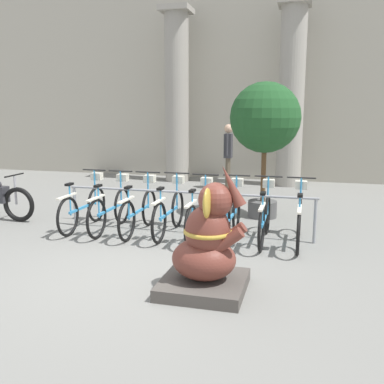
{
  "coord_description": "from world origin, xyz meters",
  "views": [
    {
      "loc": [
        2.17,
        -5.12,
        2.14
      ],
      "look_at": [
        0.61,
        0.72,
        1.0
      ],
      "focal_mm": 40.0,
      "sensor_mm": 36.0,
      "label": 1
    }
  ],
  "objects_px": {
    "bicycle_5": "(232,215)",
    "elephant_statue": "(207,249)",
    "potted_tree": "(265,122)",
    "person_pedestrian": "(228,150)",
    "bicycle_2": "(139,210)",
    "bicycle_7": "(299,219)",
    "bicycle_0": "(84,206)",
    "bicycle_1": "(111,208)",
    "bicycle_6": "(265,217)",
    "bicycle_3": "(169,211)",
    "bicycle_4": "(199,214)"
  },
  "relations": [
    {
      "from": "person_pedestrian",
      "to": "potted_tree",
      "type": "xyz_separation_m",
      "value": [
        1.27,
        -3.04,
        0.85
      ]
    },
    {
      "from": "bicycle_7",
      "to": "potted_tree",
      "type": "height_order",
      "value": "potted_tree"
    },
    {
      "from": "bicycle_0",
      "to": "bicycle_7",
      "type": "distance_m",
      "value": 3.88
    },
    {
      "from": "bicycle_0",
      "to": "potted_tree",
      "type": "height_order",
      "value": "potted_tree"
    },
    {
      "from": "bicycle_5",
      "to": "potted_tree",
      "type": "xyz_separation_m",
      "value": [
        0.35,
        1.69,
        1.53
      ]
    },
    {
      "from": "bicycle_4",
      "to": "bicycle_7",
      "type": "distance_m",
      "value": 1.66
    },
    {
      "from": "bicycle_0",
      "to": "bicycle_4",
      "type": "distance_m",
      "value": 2.22
    },
    {
      "from": "bicycle_4",
      "to": "bicycle_6",
      "type": "xyz_separation_m",
      "value": [
        1.11,
        0.06,
        0.0
      ]
    },
    {
      "from": "bicycle_7",
      "to": "elephant_statue",
      "type": "bearing_deg",
      "value": -115.07
    },
    {
      "from": "bicycle_1",
      "to": "bicycle_7",
      "type": "bearing_deg",
      "value": 0.35
    },
    {
      "from": "bicycle_1",
      "to": "bicycle_3",
      "type": "relative_size",
      "value": 1.0
    },
    {
      "from": "bicycle_0",
      "to": "person_pedestrian",
      "type": "height_order",
      "value": "person_pedestrian"
    },
    {
      "from": "bicycle_7",
      "to": "elephant_statue",
      "type": "height_order",
      "value": "elephant_statue"
    },
    {
      "from": "bicycle_5",
      "to": "bicycle_4",
      "type": "bearing_deg",
      "value": -175.66
    },
    {
      "from": "bicycle_0",
      "to": "potted_tree",
      "type": "bearing_deg",
      "value": 28.37
    },
    {
      "from": "bicycle_2",
      "to": "elephant_statue",
      "type": "relative_size",
      "value": 1.12
    },
    {
      "from": "bicycle_2",
      "to": "bicycle_3",
      "type": "xyz_separation_m",
      "value": [
        0.55,
        0.03,
        0.0
      ]
    },
    {
      "from": "elephant_statue",
      "to": "bicycle_2",
      "type": "bearing_deg",
      "value": 128.56
    },
    {
      "from": "bicycle_2",
      "to": "bicycle_5",
      "type": "bearing_deg",
      "value": 0.61
    },
    {
      "from": "bicycle_1",
      "to": "bicycle_7",
      "type": "distance_m",
      "value": 3.33
    },
    {
      "from": "elephant_statue",
      "to": "person_pedestrian",
      "type": "relative_size",
      "value": 0.87
    },
    {
      "from": "bicycle_1",
      "to": "bicycle_3",
      "type": "height_order",
      "value": "same"
    },
    {
      "from": "potted_tree",
      "to": "person_pedestrian",
      "type": "bearing_deg",
      "value": 112.64
    },
    {
      "from": "bicycle_0",
      "to": "bicycle_7",
      "type": "bearing_deg",
      "value": 0.07
    },
    {
      "from": "bicycle_0",
      "to": "bicycle_4",
      "type": "height_order",
      "value": "same"
    },
    {
      "from": "bicycle_6",
      "to": "potted_tree",
      "type": "relative_size",
      "value": 0.64
    },
    {
      "from": "bicycle_1",
      "to": "bicycle_2",
      "type": "xyz_separation_m",
      "value": [
        0.55,
        -0.01,
        0.0
      ]
    },
    {
      "from": "bicycle_3",
      "to": "bicycle_5",
      "type": "distance_m",
      "value": 1.11
    },
    {
      "from": "bicycle_3",
      "to": "bicycle_4",
      "type": "height_order",
      "value": "same"
    },
    {
      "from": "bicycle_3",
      "to": "bicycle_6",
      "type": "distance_m",
      "value": 1.66
    },
    {
      "from": "bicycle_0",
      "to": "bicycle_1",
      "type": "relative_size",
      "value": 1.0
    },
    {
      "from": "bicycle_1",
      "to": "potted_tree",
      "type": "xyz_separation_m",
      "value": [
        2.57,
        1.7,
        1.53
      ]
    },
    {
      "from": "bicycle_2",
      "to": "bicycle_6",
      "type": "bearing_deg",
      "value": 0.97
    },
    {
      "from": "bicycle_3",
      "to": "bicycle_5",
      "type": "bearing_deg",
      "value": -0.73
    },
    {
      "from": "bicycle_2",
      "to": "potted_tree",
      "type": "xyz_separation_m",
      "value": [
        2.02,
        1.71,
        1.53
      ]
    },
    {
      "from": "bicycle_6",
      "to": "potted_tree",
      "type": "height_order",
      "value": "potted_tree"
    },
    {
      "from": "bicycle_1",
      "to": "bicycle_7",
      "type": "xyz_separation_m",
      "value": [
        3.33,
        0.02,
        0.0
      ]
    },
    {
      "from": "bicycle_7",
      "to": "elephant_statue",
      "type": "distance_m",
      "value": 2.44
    },
    {
      "from": "bicycle_5",
      "to": "elephant_statue",
      "type": "bearing_deg",
      "value": -88.03
    },
    {
      "from": "bicycle_3",
      "to": "bicycle_6",
      "type": "height_order",
      "value": "same"
    },
    {
      "from": "bicycle_3",
      "to": "bicycle_5",
      "type": "xyz_separation_m",
      "value": [
        1.11,
        -0.01,
        0.0
      ]
    },
    {
      "from": "elephant_statue",
      "to": "potted_tree",
      "type": "xyz_separation_m",
      "value": [
        0.28,
        3.89,
        1.41
      ]
    },
    {
      "from": "bicycle_5",
      "to": "elephant_statue",
      "type": "height_order",
      "value": "elephant_statue"
    },
    {
      "from": "bicycle_0",
      "to": "bicycle_1",
      "type": "distance_m",
      "value": 0.55
    },
    {
      "from": "bicycle_1",
      "to": "potted_tree",
      "type": "relative_size",
      "value": 0.64
    },
    {
      "from": "bicycle_2",
      "to": "person_pedestrian",
      "type": "bearing_deg",
      "value": 81.07
    },
    {
      "from": "bicycle_5",
      "to": "elephant_statue",
      "type": "relative_size",
      "value": 1.12
    },
    {
      "from": "elephant_statue",
      "to": "person_pedestrian",
      "type": "height_order",
      "value": "person_pedestrian"
    },
    {
      "from": "bicycle_2",
      "to": "potted_tree",
      "type": "bearing_deg",
      "value": 40.31
    },
    {
      "from": "potted_tree",
      "to": "bicycle_0",
      "type": "bearing_deg",
      "value": -151.63
    }
  ]
}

